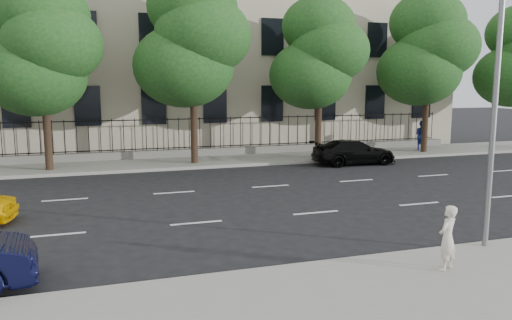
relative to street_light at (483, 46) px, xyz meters
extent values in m
plane|color=black|center=(-2.50, 1.77, -5.15)|extent=(120.00, 120.00, 0.00)
cube|color=gray|center=(-2.50, -2.23, -5.07)|extent=(60.00, 4.00, 0.15)
cube|color=gray|center=(-2.50, 15.77, -5.07)|extent=(60.00, 4.00, 0.15)
cube|color=#C3B69B|center=(-2.50, 24.77, 3.85)|extent=(34.00, 12.00, 18.00)
cube|color=slate|center=(-2.50, 17.47, -4.80)|extent=(30.00, 0.50, 0.40)
cube|color=black|center=(-2.50, 17.47, -4.50)|extent=(28.80, 0.05, 0.05)
cube|color=black|center=(-2.50, 17.47, -2.90)|extent=(28.80, 0.05, 0.05)
cylinder|color=slate|center=(0.00, -0.53, -1.00)|extent=(0.14, 0.14, 8.00)
cylinder|color=#382619|center=(-11.50, 14.97, -3.51)|extent=(0.36, 0.36, 2.97)
ellipsoid|color=#16421A|center=(-11.90, 15.27, -0.52)|extent=(4.75, 4.75, 3.90)
ellipsoid|color=#16421A|center=(-11.00, 14.77, 0.85)|extent=(4.50, 4.50, 3.70)
ellipsoid|color=#16421A|center=(-11.40, 15.37, 2.23)|extent=(4.25, 4.25, 3.50)
cylinder|color=#382619|center=(-4.50, 14.97, -3.34)|extent=(0.36, 0.36, 3.32)
ellipsoid|color=#16421A|center=(-4.90, 15.27, -0.05)|extent=(5.13, 5.13, 4.21)
ellipsoid|color=#16421A|center=(-4.00, 14.77, 1.43)|extent=(4.86, 4.86, 4.00)
ellipsoid|color=#16421A|center=(-4.40, 15.37, 2.92)|extent=(4.59, 4.59, 3.78)
cylinder|color=#382619|center=(2.50, 14.97, -3.46)|extent=(0.36, 0.36, 3.08)
ellipsoid|color=#16421A|center=(2.10, 15.27, -0.48)|extent=(4.56, 4.56, 3.74)
ellipsoid|color=#16421A|center=(3.00, 14.77, 0.84)|extent=(4.32, 4.32, 3.55)
ellipsoid|color=#16421A|center=(2.60, 15.37, 2.16)|extent=(4.08, 4.08, 3.36)
cylinder|color=#382619|center=(9.50, 14.97, -3.39)|extent=(0.36, 0.36, 3.22)
ellipsoid|color=#16421A|center=(9.10, 15.27, -0.22)|extent=(4.94, 4.94, 4.06)
ellipsoid|color=#16421A|center=(10.00, 14.77, 1.21)|extent=(4.68, 4.68, 3.85)
ellipsoid|color=#16421A|center=(9.60, 15.37, 2.64)|extent=(4.42, 4.42, 3.64)
ellipsoid|color=#16421A|center=(16.10, 15.27, -0.49)|extent=(4.75, 4.75, 3.90)
imported|color=black|center=(3.57, 12.80, -4.50)|extent=(4.52, 1.92, 1.30)
imported|color=beige|center=(-2.05, -1.62, -4.27)|extent=(0.63, 0.55, 1.46)
imported|color=navy|center=(9.76, 15.56, -4.08)|extent=(0.75, 0.94, 1.84)
camera|label=1|loc=(-9.27, -10.37, -0.92)|focal=35.00mm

